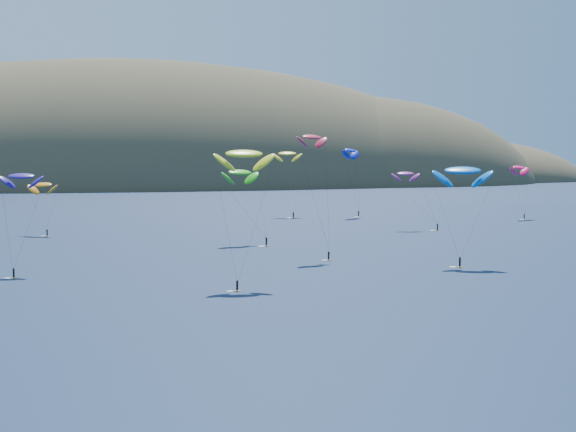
# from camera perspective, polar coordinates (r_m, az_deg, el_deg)

# --- Properties ---
(island) EXTENTS (730.00, 300.00, 210.00)m
(island) POSITION_cam_1_polar(r_m,az_deg,el_deg) (621.12, -8.79, 1.28)
(island) COLOR #3D3526
(island) RESTS_ON ground
(kitesurfer_1) EXTENTS (8.69, 10.31, 14.66)m
(kitesurfer_1) POSITION_cam_1_polar(r_m,az_deg,el_deg) (208.86, -17.06, 2.13)
(kitesurfer_1) COLOR orange
(kitesurfer_1) RESTS_ON ground
(kitesurfer_2) EXTENTS (9.00, 10.23, 22.02)m
(kitesurfer_2) POSITION_cam_1_polar(r_m,az_deg,el_deg) (121.28, -3.15, 4.44)
(kitesurfer_2) COLOR orange
(kitesurfer_2) RESTS_ON ground
(kitesurfer_3) EXTENTS (9.80, 12.61, 18.35)m
(kitesurfer_3) POSITION_cam_1_polar(r_m,az_deg,el_deg) (179.68, -3.44, 3.11)
(kitesurfer_3) COLOR orange
(kitesurfer_3) RESTS_ON ground
(kitesurfer_4) EXTENTS (10.09, 9.91, 24.39)m
(kitesurfer_4) POSITION_cam_1_polar(r_m,az_deg,el_deg) (264.30, 4.45, 4.67)
(kitesurfer_4) COLOR orange
(kitesurfer_4) RESTS_ON ground
(kitesurfer_5) EXTENTS (10.93, 9.02, 19.53)m
(kitesurfer_5) POSITION_cam_1_polar(r_m,az_deg,el_deg) (146.02, 12.30, 3.17)
(kitesurfer_5) COLOR orange
(kitesurfer_5) RESTS_ON ground
(kitesurfer_6) EXTENTS (10.57, 9.84, 16.92)m
(kitesurfer_6) POSITION_cam_1_polar(r_m,az_deg,el_deg) (217.23, 8.36, 2.99)
(kitesurfer_6) COLOR orange
(kitesurfer_6) RESTS_ON ground
(kitesurfer_8) EXTENTS (9.57, 9.21, 18.61)m
(kitesurfer_8) POSITION_cam_1_polar(r_m,az_deg,el_deg) (264.85, 16.11, 3.33)
(kitesurfer_8) COLOR orange
(kitesurfer_8) RESTS_ON ground
(kitesurfer_9) EXTENTS (7.48, 9.11, 24.90)m
(kitesurfer_9) POSITION_cam_1_polar(r_m,az_deg,el_deg) (153.70, 1.71, 5.62)
(kitesurfer_9) COLOR orange
(kitesurfer_9) RESTS_ON ground
(kitesurfer_10) EXTENTS (7.32, 11.16, 17.84)m
(kitesurfer_10) POSITION_cam_1_polar(r_m,az_deg,el_deg) (140.81, -18.43, 2.69)
(kitesurfer_10) COLOR orange
(kitesurfer_10) RESTS_ON ground
(kitesurfer_11) EXTENTS (10.03, 14.80, 23.25)m
(kitesurfer_11) POSITION_cam_1_polar(r_m,az_deg,el_deg) (264.99, -0.06, 4.46)
(kitesurfer_11) COLOR orange
(kitesurfer_11) RESTS_ON ground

